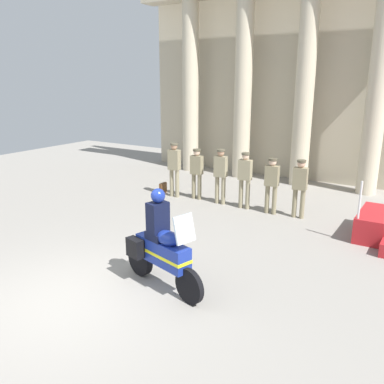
{
  "coord_description": "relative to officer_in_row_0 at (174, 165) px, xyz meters",
  "views": [
    {
      "loc": [
        5.19,
        -4.19,
        3.76
      ],
      "look_at": [
        0.14,
        3.88,
        1.09
      ],
      "focal_mm": 37.75,
      "sensor_mm": 36.0,
      "label": 1
    }
  ],
  "objects": [
    {
      "name": "officer_in_row_3",
      "position": [
        2.49,
        0.07,
        -0.05
      ],
      "size": [
        0.39,
        0.25,
        1.7
      ],
      "rotation": [
        0.0,
        0.0,
        3.21
      ],
      "color": "gray",
      "rests_on": "ground_plane"
    },
    {
      "name": "officer_in_row_4",
      "position": [
        3.34,
        0.03,
        -0.09
      ],
      "size": [
        0.39,
        0.25,
        1.62
      ],
      "rotation": [
        0.0,
        0.0,
        3.21
      ],
      "color": "#847A5B",
      "rests_on": "ground_plane"
    },
    {
      "name": "officer_in_row_2",
      "position": [
        1.65,
        0.1,
        -0.04
      ],
      "size": [
        0.39,
        0.25,
        1.72
      ],
      "rotation": [
        0.0,
        0.0,
        3.21
      ],
      "color": "gray",
      "rests_on": "ground_plane"
    },
    {
      "name": "colonnade_backdrop",
      "position": [
        1.77,
        4.37,
        3.01
      ],
      "size": [
        11.31,
        1.51,
        7.68
      ],
      "color": "#B6AB91",
      "rests_on": "ground_plane"
    },
    {
      "name": "ground_plane",
      "position": [
        2.12,
        -6.4,
        -1.05
      ],
      "size": [
        28.0,
        28.0,
        0.0
      ],
      "primitive_type": "plane",
      "color": "gray"
    },
    {
      "name": "officer_in_row_0",
      "position": [
        0.0,
        0.0,
        0.0
      ],
      "size": [
        0.39,
        0.25,
        1.78
      ],
      "rotation": [
        0.0,
        0.0,
        3.21
      ],
      "color": "gray",
      "rests_on": "ground_plane"
    },
    {
      "name": "briefcase_on_ground",
      "position": [
        -0.56,
        0.12,
        -0.87
      ],
      "size": [
        0.1,
        0.32,
        0.36
      ],
      "primitive_type": "cube",
      "color": "brown",
      "rests_on": "ground_plane"
    },
    {
      "name": "officer_in_row_1",
      "position": [
        0.75,
        0.17,
        -0.09
      ],
      "size": [
        0.39,
        0.25,
        1.63
      ],
      "rotation": [
        0.0,
        0.0,
        3.21
      ],
      "color": "#847A5B",
      "rests_on": "ground_plane"
    },
    {
      "name": "officer_in_row_5",
      "position": [
        4.13,
        0.09,
        -0.08
      ],
      "size": [
        0.39,
        0.25,
        1.65
      ],
      "rotation": [
        0.0,
        0.0,
        3.21
      ],
      "color": "#847A5B",
      "rests_on": "ground_plane"
    },
    {
      "name": "motorcycle_with_rider",
      "position": [
        3.19,
        -5.1,
        -0.26
      ],
      "size": [
        2.05,
        0.89,
        1.9
      ],
      "rotation": [
        0.0,
        0.0,
        -0.27
      ],
      "color": "black",
      "rests_on": "ground_plane"
    }
  ]
}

